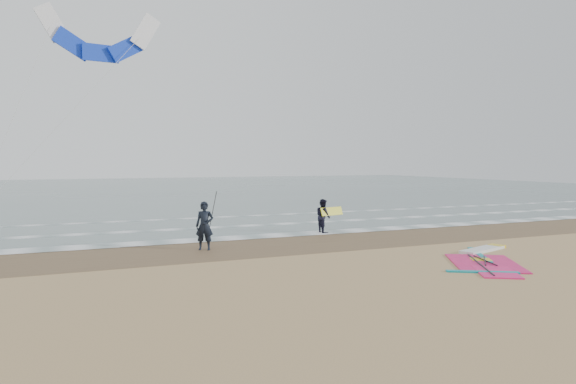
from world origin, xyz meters
name	(u,v)px	position (x,y,z in m)	size (l,w,h in m)	color
ground	(374,272)	(0.00, 0.00, 0.00)	(120.00, 120.00, 0.00)	tan
sea_water	(151,190)	(0.00, 48.00, 0.01)	(120.00, 80.00, 0.02)	#47605E
wet_sand_band	(295,243)	(0.00, 6.00, 0.00)	(120.00, 5.00, 0.01)	brown
foam_waterline	(259,229)	(0.00, 10.44, 0.03)	(120.00, 9.15, 0.02)	white
windsurf_rig	(486,259)	(4.60, 0.16, 0.03)	(5.06, 4.79, 0.12)	white
person_standing	(205,226)	(-3.83, 5.86, 0.93)	(0.68, 0.45, 1.86)	black
person_walking	(323,216)	(2.42, 8.23, 0.81)	(0.78, 0.61, 1.61)	black
held_pole	(212,214)	(-3.53, 5.86, 1.37)	(0.17, 0.86, 1.82)	black
carried_kiteboard	(332,211)	(2.82, 8.13, 1.02)	(1.30, 0.51, 0.39)	yellow
surf_kite	(100,41)	(-7.03, 13.78, 9.28)	(8.25, 2.73, 9.87)	white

